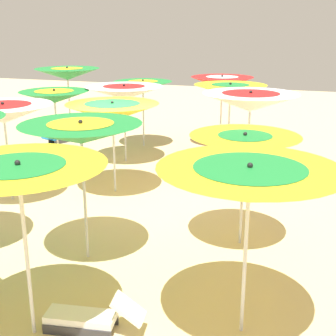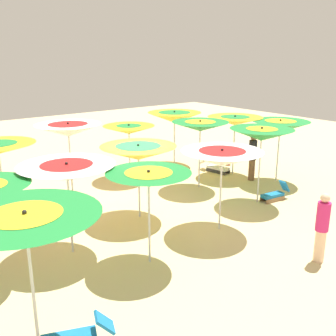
% 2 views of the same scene
% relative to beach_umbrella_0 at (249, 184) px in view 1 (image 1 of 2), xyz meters
% --- Properties ---
extents(ground, '(40.76, 40.76, 0.04)m').
position_rel_beach_umbrella_0_xyz_m(ground, '(4.19, 3.55, -2.10)').
color(ground, beige).
extents(beach_umbrella_0, '(2.28, 2.28, 2.36)m').
position_rel_beach_umbrella_0_xyz_m(beach_umbrella_0, '(0.00, 0.00, 0.00)').
color(beach_umbrella_0, silver).
rests_on(beach_umbrella_0, ground).
extents(beach_umbrella_1, '(1.97, 1.97, 2.13)m').
position_rel_beach_umbrella_0_xyz_m(beach_umbrella_1, '(2.60, 0.47, -0.17)').
color(beach_umbrella_1, silver).
rests_on(beach_umbrella_1, ground).
extents(beach_umbrella_2, '(2.19, 2.19, 2.51)m').
position_rel_beach_umbrella_0_xyz_m(beach_umbrella_2, '(5.17, 0.77, 0.17)').
color(beach_umbrella_2, silver).
rests_on(beach_umbrella_2, ground).
extents(beach_umbrella_3, '(2.06, 2.06, 2.37)m').
position_rel_beach_umbrella_0_xyz_m(beach_umbrella_3, '(7.68, 1.71, 0.08)').
color(beach_umbrella_3, silver).
rests_on(beach_umbrella_3, ground).
extents(beach_umbrella_4, '(2.04, 2.04, 2.36)m').
position_rel_beach_umbrella_0_xyz_m(beach_umbrella_4, '(9.70, 2.37, 0.02)').
color(beach_umbrella_4, silver).
rests_on(beach_umbrella_4, ground).
extents(beach_umbrella_5, '(2.14, 2.14, 2.40)m').
position_rel_beach_umbrella_0_xyz_m(beach_umbrella_5, '(-0.91, 2.62, 0.10)').
color(beach_umbrella_5, silver).
rests_on(beach_umbrella_5, ground).
extents(beach_umbrella_6, '(2.01, 2.01, 2.46)m').
position_rel_beach_umbrella_0_xyz_m(beach_umbrella_6, '(1.21, 2.93, 0.16)').
color(beach_umbrella_6, silver).
rests_on(beach_umbrella_6, ground).
extents(beach_umbrella_7, '(2.20, 2.20, 2.23)m').
position_rel_beach_umbrella_0_xyz_m(beach_umbrella_7, '(4.46, 3.87, -0.10)').
color(beach_umbrella_7, silver).
rests_on(beach_umbrella_7, ground).
extents(beach_umbrella_8, '(2.26, 2.26, 2.30)m').
position_rel_beach_umbrella_0_xyz_m(beach_umbrella_8, '(6.98, 4.66, -0.03)').
color(beach_umbrella_8, silver).
rests_on(beach_umbrella_8, ground).
extents(beach_umbrella_9, '(1.91, 1.91, 2.22)m').
position_rel_beach_umbrella_0_xyz_m(beach_umbrella_9, '(8.85, 4.80, -0.07)').
color(beach_umbrella_9, silver).
rests_on(beach_umbrella_9, ground).
extents(beach_umbrella_12, '(2.18, 2.18, 2.30)m').
position_rel_beach_umbrella_0_xyz_m(beach_umbrella_12, '(3.20, 5.94, -0.04)').
color(beach_umbrella_12, silver).
rests_on(beach_umbrella_12, ground).
extents(beach_umbrella_13, '(1.91, 1.91, 2.25)m').
position_rel_beach_umbrella_0_xyz_m(beach_umbrella_13, '(5.77, 6.21, -0.05)').
color(beach_umbrella_13, silver).
rests_on(beach_umbrella_13, ground).
extents(beach_umbrella_14, '(2.21, 2.21, 2.55)m').
position_rel_beach_umbrella_0_xyz_m(beach_umbrella_14, '(8.92, 7.60, 0.22)').
color(beach_umbrella_14, silver).
rests_on(beach_umbrella_14, ground).
extents(lounger_1, '(1.25, 0.78, 0.55)m').
position_rel_beach_umbrella_0_xyz_m(lounger_1, '(8.38, 7.74, -1.89)').
color(lounger_1, '#333338').
rests_on(lounger_1, ground).
extents(lounger_2, '(0.56, 1.38, 0.56)m').
position_rel_beach_umbrella_0_xyz_m(lounger_2, '(-0.63, 1.95, -1.88)').
color(lounger_2, '#333338').
rests_on(lounger_2, ground).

